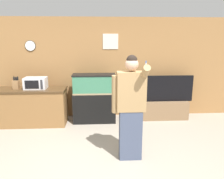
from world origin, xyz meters
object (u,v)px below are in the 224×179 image
object	(u,v)px
aquarium_on_stand	(94,98)
person_standing	(130,107)
counter_island	(32,107)
microwave	(36,83)
knife_block	(16,84)
tv_on_stand	(161,106)

from	to	relation	value
aquarium_on_stand	person_standing	size ratio (longest dim) A/B	0.67
person_standing	counter_island	bearing A→B (deg)	142.11
person_standing	aquarium_on_stand	bearing A→B (deg)	109.95
microwave	aquarium_on_stand	distance (m)	1.45
knife_block	tv_on_stand	size ratio (longest dim) A/B	0.19
counter_island	person_standing	xyz separation A→B (m)	(2.17, -1.69, 0.50)
tv_on_stand	person_standing	size ratio (longest dim) A/B	0.89
knife_block	person_standing	distance (m)	3.01
counter_island	person_standing	size ratio (longest dim) A/B	0.92
knife_block	aquarium_on_stand	size ratio (longest dim) A/B	0.25
counter_island	aquarium_on_stand	distance (m)	1.53
counter_island	microwave	bearing A→B (deg)	8.67
microwave	person_standing	world-z (taller)	person_standing
microwave	tv_on_stand	xyz separation A→B (m)	(3.14, 0.20, -0.68)
aquarium_on_stand	counter_island	bearing A→B (deg)	-175.80
microwave	knife_block	xyz separation A→B (m)	(-0.46, -0.02, -0.03)
knife_block	aquarium_on_stand	bearing A→B (deg)	3.34
microwave	tv_on_stand	distance (m)	3.22
counter_island	knife_block	world-z (taller)	knife_block
person_standing	knife_block	bearing A→B (deg)	145.88
counter_island	aquarium_on_stand	xyz separation A→B (m)	(1.51, 0.11, 0.16)
microwave	aquarium_on_stand	xyz separation A→B (m)	(1.38, 0.09, -0.42)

